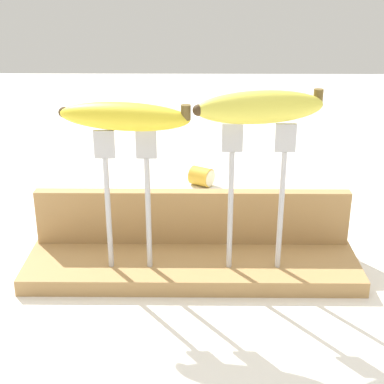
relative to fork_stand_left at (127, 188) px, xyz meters
The scene contains 9 objects.
ground_plane 0.16m from the fork_stand_left, 13.52° to the left, with size 3.00×3.00×0.00m, color silver.
wooden_board 0.15m from the fork_stand_left, 13.52° to the left, with size 0.46×0.13×0.02m, color #A87F4C.
board_backstop 0.13m from the fork_stand_left, 41.68° to the left, with size 0.45×0.02×0.08m, color #A87F4C.
fork_stand_left is the anchor object (origin of this frame).
fork_stand_right 0.17m from the fork_stand_left, ahead, with size 0.09×0.01×0.20m.
banana_raised_left 0.09m from the fork_stand_left, 169.09° to the left, with size 0.17×0.07×0.04m.
banana_raised_right 0.20m from the fork_stand_left, ahead, with size 0.17×0.07×0.04m.
banana_chunk_far 0.39m from the fork_stand_left, 74.55° to the left, with size 0.05×0.05×0.04m.
wire_coil 0.25m from the fork_stand_left, 109.77° to the left, with size 0.10×0.10×0.00m, color black.
Camera 1 is at (0.01, -0.70, 0.41)m, focal length 53.91 mm.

